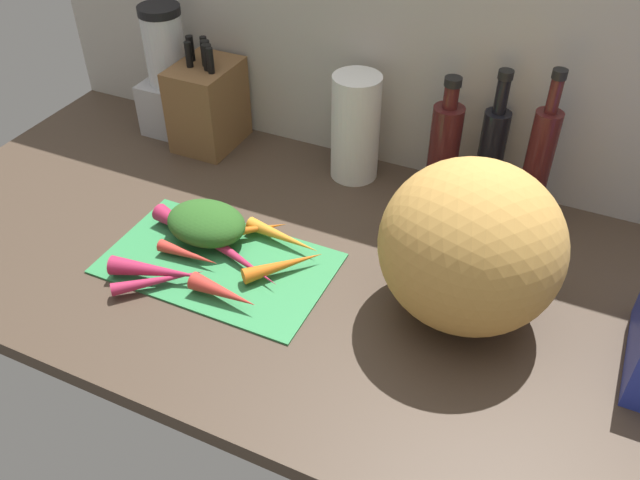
% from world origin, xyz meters
% --- Properties ---
extents(ground_plane, '(1.70, 0.80, 0.03)m').
position_xyz_m(ground_plane, '(0.00, 0.00, -0.01)').
color(ground_plane, '#47382B').
extents(wall_back, '(1.70, 0.03, 0.60)m').
position_xyz_m(wall_back, '(0.00, 0.39, 0.30)').
color(wall_back, '#BCB7AD').
rests_on(wall_back, ground_plane).
extents(cutting_board, '(0.41, 0.25, 0.01)m').
position_xyz_m(cutting_board, '(-0.18, -0.08, 0.00)').
color(cutting_board, '#338C4C').
rests_on(cutting_board, ground_plane).
extents(carrot_0, '(0.15, 0.13, 0.03)m').
position_xyz_m(carrot_0, '(-0.17, -0.01, 0.02)').
color(carrot_0, orange).
rests_on(carrot_0, cutting_board).
extents(carrot_1, '(0.16, 0.07, 0.02)m').
position_xyz_m(carrot_1, '(-0.12, -0.08, 0.02)').
color(carrot_1, '#B2264C').
rests_on(carrot_1, cutting_board).
extents(carrot_2, '(0.16, 0.08, 0.04)m').
position_xyz_m(carrot_2, '(-0.27, -0.05, 0.03)').
color(carrot_2, '#B2264C').
rests_on(carrot_2, cutting_board).
extents(carrot_3, '(0.17, 0.08, 0.04)m').
position_xyz_m(carrot_3, '(-0.25, -0.17, 0.03)').
color(carrot_3, '#B2264C').
rests_on(carrot_3, cutting_board).
extents(carrot_4, '(0.13, 0.04, 0.03)m').
position_xyz_m(carrot_4, '(-0.11, -0.17, 0.02)').
color(carrot_4, red).
rests_on(carrot_4, cutting_board).
extents(carrot_5, '(0.12, 0.13, 0.03)m').
position_xyz_m(carrot_5, '(-0.05, -0.06, 0.02)').
color(carrot_5, orange).
rests_on(carrot_5, cutting_board).
extents(carrot_6, '(0.13, 0.13, 0.02)m').
position_xyz_m(carrot_6, '(-0.23, -0.18, 0.02)').
color(carrot_6, '#B2264C').
rests_on(carrot_6, cutting_board).
extents(carrot_7, '(0.16, 0.05, 0.03)m').
position_xyz_m(carrot_7, '(-0.09, 0.01, 0.02)').
color(carrot_7, orange).
rests_on(carrot_7, cutting_board).
extents(carrot_8, '(0.12, 0.02, 0.02)m').
position_xyz_m(carrot_8, '(-0.23, -0.10, 0.02)').
color(carrot_8, red).
rests_on(carrot_8, cutting_board).
extents(carrot_greens_pile, '(0.16, 0.12, 0.07)m').
position_xyz_m(carrot_greens_pile, '(-0.23, -0.03, 0.04)').
color(carrot_greens_pile, '#2D6023').
rests_on(carrot_greens_pile, cutting_board).
extents(winter_squash, '(0.29, 0.28, 0.28)m').
position_xyz_m(winter_squash, '(0.26, -0.01, 0.14)').
color(winter_squash, gold).
rests_on(winter_squash, ground_plane).
extents(knife_block, '(0.12, 0.16, 0.25)m').
position_xyz_m(knife_block, '(-0.42, 0.28, 0.10)').
color(knife_block, brown).
rests_on(knife_block, ground_plane).
extents(blender_appliance, '(0.12, 0.12, 0.30)m').
position_xyz_m(blender_appliance, '(-0.53, 0.29, 0.13)').
color(blender_appliance, '#B2B2B7').
rests_on(blender_appliance, ground_plane).
extents(paper_towel_roll, '(0.10, 0.10, 0.23)m').
position_xyz_m(paper_towel_roll, '(-0.07, 0.30, 0.11)').
color(paper_towel_roll, white).
rests_on(paper_towel_roll, ground_plane).
extents(bottle_0, '(0.06, 0.06, 0.26)m').
position_xyz_m(bottle_0, '(0.12, 0.30, 0.11)').
color(bottle_0, '#471919').
rests_on(bottle_0, ground_plane).
extents(bottle_1, '(0.05, 0.05, 0.28)m').
position_xyz_m(bottle_1, '(0.21, 0.32, 0.11)').
color(bottle_1, black).
rests_on(bottle_1, ground_plane).
extents(bottle_2, '(0.05, 0.05, 0.32)m').
position_xyz_m(bottle_2, '(0.30, 0.29, 0.13)').
color(bottle_2, '#471919').
rests_on(bottle_2, ground_plane).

